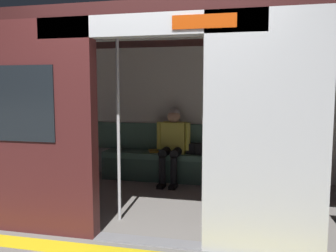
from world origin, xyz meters
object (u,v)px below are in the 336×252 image
handbag (195,149)px  book (154,151)px  person_seated (173,140)px  grab_pole_door (118,126)px  bench_seat (188,161)px  train_car (168,86)px  grab_pole_far (204,129)px

handbag → book: 0.70m
person_seated → grab_pole_door: (0.25, 1.73, 0.40)m
person_seated → book: (0.34, -0.12, -0.21)m
bench_seat → handbag: size_ratio=10.77×
train_car → person_seated: 1.31m
grab_pole_door → grab_pole_far: size_ratio=1.00×
person_seated → grab_pole_door: grab_pole_door is taller
handbag → grab_pole_far: 1.93m
grab_pole_far → handbag: bearing=-78.7°
train_car → handbag: bearing=-100.3°
person_seated → grab_pole_door: 1.79m
train_car → grab_pole_door: bearing=61.8°
train_car → book: (0.50, -1.10, -1.06)m
person_seated → grab_pole_far: size_ratio=0.55×
bench_seat → book: 0.59m
person_seated → book: person_seated is taller
handbag → grab_pole_door: (0.59, 1.82, 0.53)m
train_car → bench_seat: bearing=-94.4°
train_car → handbag: size_ratio=24.62×
bench_seat → book: size_ratio=12.73×
handbag → book: (0.69, -0.03, -0.07)m
train_car → grab_pole_far: 1.04m
person_seated → grab_pole_far: grab_pole_far is taller
train_car → person_seated: (0.15, -0.99, -0.85)m
train_car → person_seated: train_car is taller
handbag → grab_pole_far: (-0.36, 1.82, 0.53)m
handbag → train_car: bearing=79.7°
bench_seat → grab_pole_door: 1.99m
person_seated → grab_pole_far: (-0.71, 1.73, 0.40)m
bench_seat → grab_pole_door: bearing=75.0°
bench_seat → person_seated: person_seated is taller
bench_seat → handbag: (-0.12, -0.04, 0.19)m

